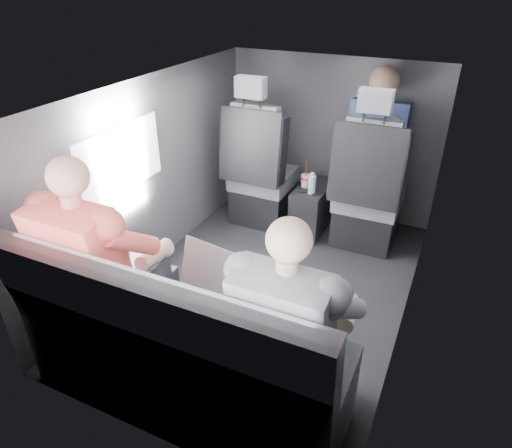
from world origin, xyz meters
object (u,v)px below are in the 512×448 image
at_px(passenger_front_right, 376,142).
at_px(passenger_rear_right, 294,328).
at_px(front_seat_right, 367,199).
at_px(front_seat_left, 261,179).
at_px(laptop_silver, 220,270).
at_px(water_bottle, 312,184).
at_px(center_console, 312,208).
at_px(laptop_black, 317,305).
at_px(laptop_white, 120,251).
at_px(passenger_rear_left, 104,265).
at_px(soda_cup, 305,181).
at_px(rear_bench, 181,357).

bearing_deg(passenger_front_right, passenger_rear_right, -86.75).
xyz_separation_m(front_seat_right, passenger_front_right, (-0.04, 0.26, 0.36)).
height_order(front_seat_right, passenger_rear_right, front_seat_right).
distance_m(front_seat_left, laptop_silver, 1.68).
bearing_deg(water_bottle, passenger_front_right, 42.04).
height_order(front_seat_left, laptop_silver, front_seat_left).
distance_m(center_console, passenger_front_right, 0.73).
distance_m(center_console, laptop_silver, 1.69).
height_order(front_seat_left, passenger_front_right, passenger_front_right).
relative_size(front_seat_left, passenger_rear_right, 1.06).
bearing_deg(laptop_black, center_console, 108.87).
relative_size(laptop_white, passenger_rear_right, 0.34).
bearing_deg(passenger_rear_left, soda_cup, 76.28).
distance_m(front_seat_right, center_console, 0.49).
relative_size(rear_bench, water_bottle, 9.32).
height_order(rear_bench, passenger_rear_right, passenger_rear_right).
xyz_separation_m(laptop_black, passenger_front_right, (-0.16, 1.90, 0.13)).
distance_m(front_seat_right, laptop_white, 1.94).
relative_size(front_seat_right, laptop_white, 3.15).
bearing_deg(soda_cup, rear_bench, -88.46).
xyz_separation_m(soda_cup, laptop_white, (-0.45, -1.66, 0.18)).
height_order(soda_cup, passenger_rear_right, passenger_rear_right).
relative_size(laptop_white, laptop_silver, 1.10).
height_order(center_console, passenger_rear_left, passenger_rear_left).
height_order(soda_cup, laptop_black, laptop_black).
relative_size(front_seat_left, laptop_silver, 3.48).
distance_m(laptop_white, laptop_black, 1.08).
bearing_deg(front_seat_left, laptop_white, -91.81).
xyz_separation_m(water_bottle, passenger_front_right, (0.38, 0.35, 0.28)).
xyz_separation_m(front_seat_right, soda_cup, (-0.50, -0.01, 0.06)).
relative_size(front_seat_left, laptop_black, 3.49).
height_order(front_seat_left, soda_cup, front_seat_left).
xyz_separation_m(rear_bench, laptop_silver, (0.05, 0.31, 0.32)).
bearing_deg(laptop_black, passenger_rear_left, -171.30).
bearing_deg(soda_cup, water_bottle, -42.99).
height_order(laptop_white, passenger_rear_left, passenger_rear_left).
height_order(water_bottle, passenger_front_right, passenger_front_right).
xyz_separation_m(front_seat_left, center_console, (0.45, 0.04, -0.20)).
bearing_deg(laptop_white, laptop_black, 1.34).
relative_size(soda_cup, passenger_front_right, 0.26).
relative_size(laptop_silver, passenger_rear_left, 0.29).
distance_m(front_seat_left, passenger_front_right, 0.97).
xyz_separation_m(front_seat_left, passenger_rear_right, (0.98, -1.81, 0.22)).
relative_size(center_console, passenger_rear_left, 0.38).
bearing_deg(water_bottle, rear_bench, -90.92).
distance_m(center_console, soda_cup, 0.27).
relative_size(center_console, laptop_silver, 1.32).
height_order(laptop_black, passenger_rear_right, passenger_rear_right).
bearing_deg(passenger_front_right, front_seat_right, -81.81).
height_order(passenger_rear_right, passenger_front_right, passenger_front_right).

